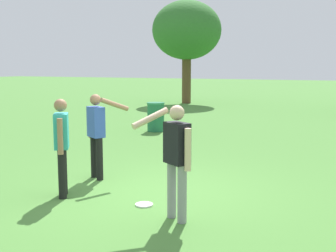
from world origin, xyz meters
The scene contains 7 objects.
ground_plane centered at (0.00, 0.00, 0.00)m, with size 120.00×120.00×0.00m, color #4C8438.
person_thrower centered at (-1.44, 0.39, 0.96)m, with size 0.82×0.56×1.64m.
person_catcher centered at (0.86, -1.08, 0.96)m, with size 0.82×0.56×1.64m.
person_bystander centered at (-1.31, -0.83, 0.94)m, with size 0.40×0.52×1.64m.
frisbee centered at (0.15, -0.70, 0.01)m, with size 0.28×0.28×0.03m, color white.
trash_can_beside_table centered at (-3.13, 6.35, 0.48)m, with size 0.59×0.59×0.96m.
tree_tall_left centered at (-6.32, 16.78, 4.11)m, with size 3.92×3.92×5.82m.
Camera 1 is at (3.25, -6.54, 2.19)m, focal length 46.62 mm.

